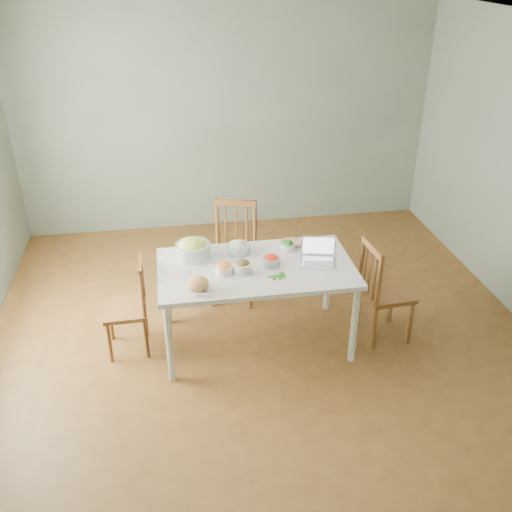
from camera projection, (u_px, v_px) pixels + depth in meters
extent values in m
cube|color=#4E2F14|center=(262.00, 335.00, 5.28)|extent=(5.00, 5.00, 0.00)
cube|color=white|center=(264.00, 24.00, 3.98)|extent=(5.00, 5.00, 0.00)
cube|color=gray|center=(227.00, 120.00, 6.80)|extent=(5.00, 0.00, 2.70)
cube|color=gray|center=(363.00, 425.00, 2.47)|extent=(5.00, 0.00, 2.70)
ellipsoid|color=tan|center=(198.00, 284.00, 4.47)|extent=(0.20, 0.20, 0.11)
cube|color=#FCECC1|center=(203.00, 295.00, 4.41)|extent=(0.10, 0.05, 0.03)
cylinder|color=tan|center=(291.00, 243.00, 5.19)|extent=(0.22, 0.22, 0.02)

